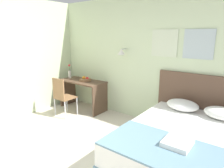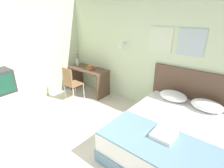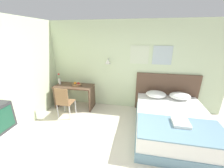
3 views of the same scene
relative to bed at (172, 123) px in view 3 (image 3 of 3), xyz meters
The scene contains 12 objects.
wall_back 1.96m from the bed, 136.90° to the left, with size 5.57×0.31×2.65m.
bed is the anchor object (origin of this frame).
headboard 1.12m from the bed, 90.00° to the left, with size 1.79×0.06×1.18m.
pillow_left 0.93m from the bed, 112.15° to the left, with size 0.56×0.40×0.19m.
pillow_right 0.93m from the bed, 67.85° to the left, with size 0.56×0.40×0.19m.
throw_blanket 0.67m from the bed, 90.00° to the right, with size 1.62×0.83×0.02m.
folded_towel_near_foot 0.56m from the bed, 86.06° to the right, with size 0.32×0.33×0.06m.
desk 2.93m from the bed, 164.86° to the left, with size 1.19×0.56×0.74m.
desk_chair 2.84m from the bed, behind, with size 0.40×0.40×0.92m.
fruit_bowl 2.88m from the bed, 164.18° to the left, with size 0.29×0.29×0.11m.
flower_vase 3.46m from the bed, 166.66° to the left, with size 0.08×0.08×0.36m.
tv_stand 3.60m from the bed, 158.16° to the right, with size 0.46×0.66×0.59m.
Camera 3 is at (0.33, -1.53, 2.24)m, focal length 22.00 mm.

